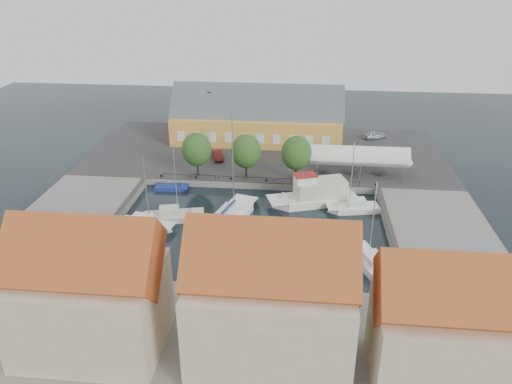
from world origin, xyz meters
TOP-DOWN VIEW (x-y plane):
  - ground at (0.00, 0.00)m, footprint 140.00×140.00m
  - north_quay at (0.00, 23.00)m, footprint 56.00×26.00m
  - west_quay at (-22.00, -2.00)m, footprint 12.00×24.00m
  - east_quay at (22.00, -2.00)m, footprint 12.00×24.00m
  - south_bank at (0.00, -21.00)m, footprint 56.00×14.00m
  - quay_edge_fittings at (0.02, 4.75)m, footprint 56.00×24.72m
  - warehouse at (-2.60, 28.36)m, footprint 28.56×14.00m
  - tent_canopy at (14.00, 14.50)m, footprint 14.00×4.00m
  - quay_trees at (-2.00, 12.00)m, footprint 18.20×4.20m
  - car_silver at (18.08, 30.77)m, footprint 4.17×3.05m
  - car_red at (-7.25, 18.48)m, footprint 2.56×4.24m
  - center_sailboat at (-2.60, 0.58)m, footprint 5.81×10.92m
  - trawler at (7.83, 6.60)m, footprint 12.17×7.05m
  - east_boat_a at (12.71, 4.79)m, footprint 7.02×3.38m
  - east_boat_c at (13.54, -8.05)m, footprint 5.05×8.02m
  - west_boat_b at (-9.81, 0.23)m, footprint 7.75×4.23m
  - west_boat_c at (-12.56, -2.22)m, footprint 7.35×3.48m
  - launch_sw at (-13.28, -10.51)m, footprint 5.29×2.21m
  - launch_nw at (-12.24, 9.00)m, footprint 4.79×1.98m
  - townhouses at (1.93, -23.24)m, footprint 36.30×8.50m

SIDE VIEW (x-z plane):
  - ground at x=0.00m, z-range 0.00..0.00m
  - launch_nw at x=-12.24m, z-range -0.35..0.53m
  - launch_sw at x=-13.28m, z-range -0.40..0.58m
  - east_boat_c at x=13.54m, z-range -4.76..5.28m
  - west_boat_b at x=-9.81m, z-range -4.89..5.41m
  - west_boat_c at x=-12.56m, z-range -4.64..5.16m
  - east_boat_a at x=12.71m, z-range -4.65..5.18m
  - center_sailboat at x=-2.60m, z-range -6.79..7.52m
  - north_quay at x=0.00m, z-range 0.00..1.00m
  - west_quay at x=-22.00m, z-range 0.00..1.00m
  - east_quay at x=22.00m, z-range 0.00..1.00m
  - south_bank at x=0.00m, z-range 0.00..1.00m
  - trawler at x=7.83m, z-range -1.48..3.52m
  - quay_edge_fittings at x=0.02m, z-range 0.86..1.26m
  - car_red at x=-7.25m, z-range 1.00..2.32m
  - car_silver at x=18.08m, z-range 1.00..2.32m
  - tent_canopy at x=14.00m, z-range 2.27..5.10m
  - warehouse at x=-2.60m, z-range -0.35..9.20m
  - quay_trees at x=-2.00m, z-range 1.73..8.03m
  - townhouses at x=1.93m, z-range -0.18..11.82m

